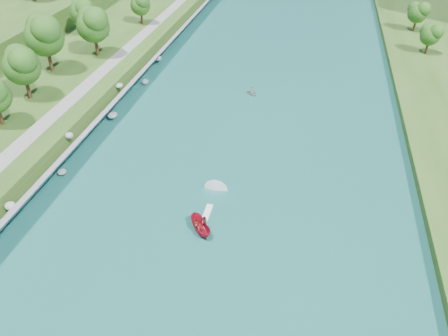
# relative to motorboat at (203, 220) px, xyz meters

# --- Properties ---
(ground) EXTENTS (260.00, 260.00, 0.00)m
(ground) POSITION_rel_motorboat_xyz_m (1.32, -6.87, -0.88)
(ground) COLOR #2D5119
(ground) RESTS_ON ground
(river_water) EXTENTS (55.00, 240.00, 0.10)m
(river_water) POSITION_rel_motorboat_xyz_m (1.32, 13.13, -0.83)
(river_water) COLOR #185B52
(river_water) RESTS_ON ground
(riprap_bank) EXTENTS (3.93, 236.00, 4.05)m
(riprap_bank) POSITION_rel_motorboat_xyz_m (-24.52, 12.39, 0.91)
(riprap_bank) COLOR slate
(riprap_bank) RESTS_ON ground
(riverside_path) EXTENTS (3.00, 200.00, 0.10)m
(riverside_path) POSITION_rel_motorboat_xyz_m (-31.18, 13.13, 2.67)
(riverside_path) COLOR gray
(riverside_path) RESTS_ON berm_west
(motorboat) EXTENTS (4.12, 19.11, 2.20)m
(motorboat) POSITION_rel_motorboat_xyz_m (0.00, 0.00, 0.00)
(motorboat) COLOR #AB0D22
(motorboat) RESTS_ON river_water
(raft) EXTENTS (3.22, 3.26, 1.61)m
(raft) POSITION_rel_motorboat_xyz_m (0.04, 40.14, -0.43)
(raft) COLOR gray
(raft) RESTS_ON river_water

